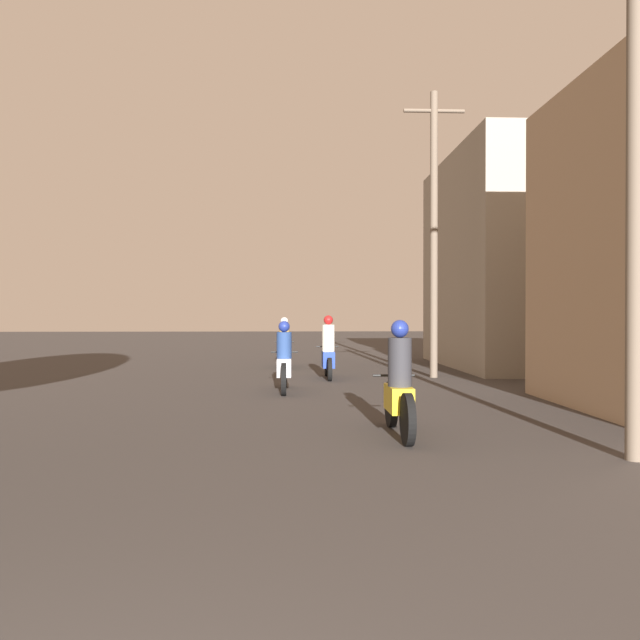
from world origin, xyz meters
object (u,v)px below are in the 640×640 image
motorcycle_blue (328,354)px  utility_pole_far (434,229)px  motorcycle_silver (284,363)px  building_right_far (530,261)px  motorcycle_green (284,347)px  utility_pole_near (636,117)px  motorcycle_yellow (399,389)px

motorcycle_blue → utility_pole_far: utility_pole_far is taller
motorcycle_silver → utility_pole_far: (3.88, 2.83, 3.29)m
building_right_far → motorcycle_silver: bearing=-141.7°
motorcycle_silver → utility_pole_far: 5.83m
motorcycle_silver → building_right_far: size_ratio=0.27×
motorcycle_green → utility_pole_near: 13.66m
motorcycle_green → building_right_far: bearing=3.0°
motorcycle_yellow → utility_pole_near: size_ratio=0.27×
building_right_far → motorcycle_green: bearing=179.9°
motorcycle_blue → motorcycle_green: 3.66m
motorcycle_silver → utility_pole_near: 8.31m
motorcycle_silver → motorcycle_blue: size_ratio=1.12×
motorcycle_blue → utility_pole_far: bearing=7.2°
motorcycle_green → motorcycle_blue: bearing=-68.2°
motorcycle_silver → motorcycle_blue: (1.10, 2.66, 0.04)m
utility_pole_near → motorcycle_blue: bearing=107.8°
motorcycle_silver → building_right_far: bearing=35.9°
utility_pole_near → utility_pole_far: bearing=91.0°
motorcycle_yellow → motorcycle_silver: motorcycle_yellow is taller
motorcycle_yellow → utility_pole_far: 8.75m
building_right_far → utility_pole_far: (-3.85, -3.29, 0.56)m
motorcycle_silver → motorcycle_green: size_ratio=1.03×
motorcycle_green → utility_pole_near: bearing=-68.9°
building_right_far → motorcycle_yellow: bearing=-118.9°
motorcycle_yellow → motorcycle_green: motorcycle_yellow is taller
building_right_far → utility_pole_near: (-3.69, -12.60, 0.53)m
motorcycle_green → utility_pole_far: size_ratio=0.27×
motorcycle_blue → utility_pole_far: size_ratio=0.25×
motorcycle_blue → motorcycle_yellow: bearing=-82.3°
motorcycle_silver → building_right_far: building_right_far is taller
motorcycle_green → building_right_far: building_right_far is taller
building_right_far → utility_pole_near: utility_pole_near is taller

